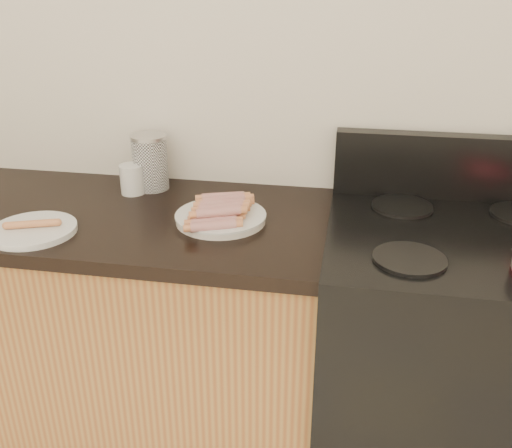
% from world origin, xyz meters
% --- Properties ---
extents(wall_back, '(4.00, 0.04, 2.60)m').
position_xyz_m(wall_back, '(0.00, 2.00, 1.30)').
color(wall_back, silver).
rests_on(wall_back, ground).
extents(cabinet_base, '(2.20, 0.59, 0.86)m').
position_xyz_m(cabinet_base, '(-0.70, 1.69, 0.43)').
color(cabinet_base, olive).
rests_on(cabinet_base, floor).
extents(stove, '(0.76, 0.65, 0.91)m').
position_xyz_m(stove, '(0.78, 1.68, 0.46)').
color(stove, black).
rests_on(stove, floor).
extents(stove_panel, '(0.76, 0.06, 0.20)m').
position_xyz_m(stove_panel, '(0.78, 1.96, 1.01)').
color(stove_panel, black).
rests_on(stove_panel, stove).
extents(burner_near_left, '(0.18, 0.18, 0.01)m').
position_xyz_m(burner_near_left, '(0.61, 1.51, 0.92)').
color(burner_near_left, black).
rests_on(burner_near_left, stove).
extents(burner_far_left, '(0.18, 0.18, 0.01)m').
position_xyz_m(burner_far_left, '(0.61, 1.84, 0.92)').
color(burner_far_left, black).
rests_on(burner_far_left, stove).
extents(main_plate, '(0.33, 0.33, 0.02)m').
position_xyz_m(main_plate, '(0.09, 1.68, 0.91)').
color(main_plate, white).
rests_on(main_plate, counter_slab).
extents(side_plate, '(0.29, 0.29, 0.02)m').
position_xyz_m(side_plate, '(-0.40, 1.51, 0.91)').
color(side_plate, white).
rests_on(side_plate, counter_slab).
extents(hotdog_pile, '(0.13, 0.27, 0.05)m').
position_xyz_m(hotdog_pile, '(0.09, 1.68, 0.94)').
color(hotdog_pile, maroon).
rests_on(hotdog_pile, main_plate).
extents(plain_sausages, '(0.13, 0.07, 0.02)m').
position_xyz_m(plain_sausages, '(-0.40, 1.51, 0.93)').
color(plain_sausages, '#D87149').
rests_on(plain_sausages, side_plate).
extents(canister, '(0.12, 0.12, 0.18)m').
position_xyz_m(canister, '(-0.19, 1.90, 0.99)').
color(canister, white).
rests_on(canister, counter_slab).
extents(mug, '(0.09, 0.09, 0.09)m').
position_xyz_m(mug, '(-0.24, 1.85, 0.95)').
color(mug, white).
rests_on(mug, counter_slab).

